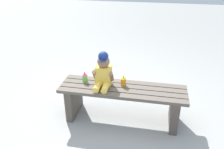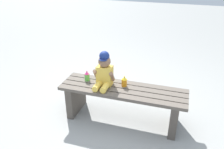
# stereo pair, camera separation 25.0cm
# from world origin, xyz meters

# --- Properties ---
(ground_plane) EXTENTS (16.00, 16.00, 0.00)m
(ground_plane) POSITION_xyz_m (0.00, 0.00, 0.00)
(ground_plane) COLOR #999993
(park_bench) EXTENTS (1.41, 0.39, 0.42)m
(park_bench) POSITION_xyz_m (0.00, 0.00, 0.28)
(park_bench) COLOR #60564C
(park_bench) RESTS_ON ground_plane
(child_figure) EXTENTS (0.23, 0.27, 0.40)m
(child_figure) POSITION_xyz_m (-0.22, 0.01, 0.59)
(child_figure) COLOR #F2C64C
(child_figure) RESTS_ON park_bench
(sippy_cup_left) EXTENTS (0.06, 0.06, 0.12)m
(sippy_cup_left) POSITION_xyz_m (-0.45, 0.06, 0.48)
(sippy_cup_left) COLOR #66CC4C
(sippy_cup_left) RESTS_ON park_bench
(sippy_cup_right) EXTENTS (0.06, 0.06, 0.12)m
(sippy_cup_right) POSITION_xyz_m (0.00, 0.06, 0.48)
(sippy_cup_right) COLOR orange
(sippy_cup_right) RESTS_ON park_bench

